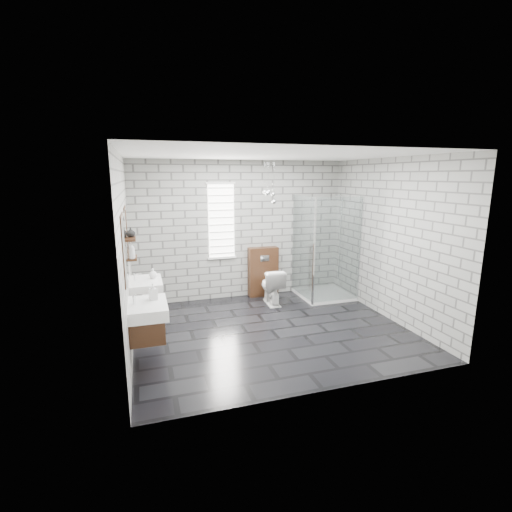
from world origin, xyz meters
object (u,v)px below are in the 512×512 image
vanity_right (143,286)px  toilet (272,286)px  shower_enclosure (323,274)px  vanity_left (144,310)px  cistern_panel (263,272)px

vanity_right → toilet: (2.33, 0.70, -0.41)m
vanity_right → shower_enclosure: shower_enclosure is taller
vanity_left → shower_enclosure: bearing=27.6°
vanity_right → shower_enclosure: (3.41, 0.70, -0.25)m
vanity_left → toilet: 2.97m
cistern_panel → toilet: bearing=-90.0°
shower_enclosure → toilet: shower_enclosure is taller
cistern_panel → vanity_left: bearing=-135.4°
vanity_right → cistern_panel: 2.64m
vanity_right → cistern_panel: size_ratio=1.57×
vanity_left → vanity_right: size_ratio=1.00×
vanity_left → cistern_panel: 3.29m
shower_enclosure → cistern_panel: bearing=154.3°
cistern_panel → shower_enclosure: size_ratio=0.49×
vanity_right → vanity_left: bearing=-90.0°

